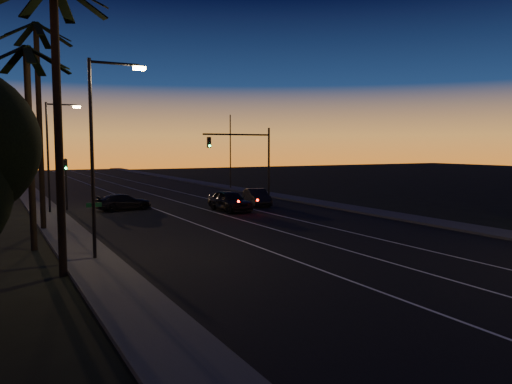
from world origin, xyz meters
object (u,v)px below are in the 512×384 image
lead_car (230,201)px  cross_car (124,202)px  right_car (257,197)px  signal_mast (248,150)px

lead_car → cross_car: 8.69m
cross_car → lead_car: bearing=-32.1°
right_car → cross_car: bearing=167.9°
right_car → lead_car: bearing=-148.5°
lead_car → cross_car: bearing=147.9°
signal_mast → right_car: bearing=-108.4°
lead_car → right_car: size_ratio=1.18×
signal_mast → right_car: signal_mast is taller
right_car → cross_car: 11.28m
lead_car → right_car: (3.67, 2.24, -0.10)m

